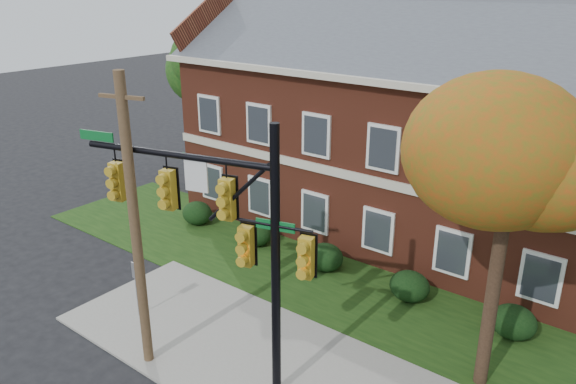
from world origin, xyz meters
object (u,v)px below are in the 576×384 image
Objects in this scene: tree_far_rear at (505,14)px; utility_pole at (135,228)px; hedge_center at (325,257)px; sign_post at (136,281)px; tree_left_rear at (213,60)px; hedge_left at (256,233)px; hedge_far_right at (513,322)px; traffic_signal at (226,229)px; tree_near_right at (522,152)px; apartment_building at (399,117)px; hedge_far_left at (197,213)px; hedge_right at (410,286)px.

utility_pole is (-2.26, -20.79, -4.60)m from tree_far_rear.
sign_post is at bearing -114.84° from hedge_center.
hedge_left is at bearing -33.59° from tree_left_rear.
hedge_far_right is 0.19× the size of traffic_signal.
tree_far_rear is 21.42m from utility_pole.
hedge_center is 0.16× the size of tree_near_right.
tree_near_right is (0.22, -2.83, 6.14)m from hedge_far_right.
utility_pole is 3.77m from sign_post.
hedge_left is at bearing 180.00° from hedge_far_right.
traffic_signal reaches higher than sign_post.
apartment_building is at bearing 69.74° from utility_pole.
hedge_far_right is 18.30m from tree_left_rear.
hedge_far_left is at bearing 180.00° from hedge_far_right.
utility_pole is at bearing -53.33° from tree_left_rear.
tree_near_right is (10.72, -2.83, 6.14)m from hedge_left.
hedge_far_right is at bearing 0.00° from hedge_left.
hedge_far_left is 3.50m from hedge_left.
sign_post is at bearing 132.09° from utility_pole.
hedge_far_left is 11.70m from traffic_signal.
hedge_left and hedge_far_right have the same top height.
hedge_left is at bearing 165.19° from tree_near_right.
hedge_far_right is 9.61m from traffic_signal.
hedge_center is 15.57m from tree_far_rear.
tree_far_rear is (-5.88, 15.93, 2.17)m from tree_near_right.
hedge_far_right is 6.77m from tree_near_right.
sign_post is (-6.48, -6.43, 0.83)m from hedge_right.
traffic_signal is at bearing 0.17° from sign_post.
sign_post is at bearing -102.47° from tree_far_rear.
hedge_center is (0.00, -5.25, -4.46)m from apartment_building.
traffic_signal is (1.59, -12.08, -0.39)m from apartment_building.
hedge_far_right is at bearing 28.00° from utility_pole.
hedge_right and hedge_far_right have the same top height.
traffic_signal is (-5.41, -6.83, 4.07)m from hedge_far_right.
hedge_far_right is at bearing 0.00° from hedge_far_left.
tree_left_rear is 14.96m from utility_pole.
sign_post is at bearing 160.14° from traffic_signal.
traffic_signal is at bearing -128.39° from hedge_far_right.
hedge_left is at bearing -123.67° from apartment_building.
apartment_building is 8.84m from tree_far_rear.
hedge_center is 9.90m from tree_near_right.
hedge_far_right is (3.50, 0.00, 0.00)m from hedge_right.
tree_left_rear is (-6.23, 4.14, 6.16)m from hedge_left.
hedge_center is 0.17× the size of utility_pole.
hedge_far_left and hedge_right have the same top height.
hedge_far_left is (-7.00, -5.25, -4.46)m from apartment_building.
tree_left_rear is 13.63m from sign_post.
apartment_building is 1.63× the size of tree_far_rear.
hedge_far_left is 1.00× the size of hedge_far_right.
apartment_building is 12.19m from traffic_signal.
tree_far_rear is at bearing 67.59° from utility_pole.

